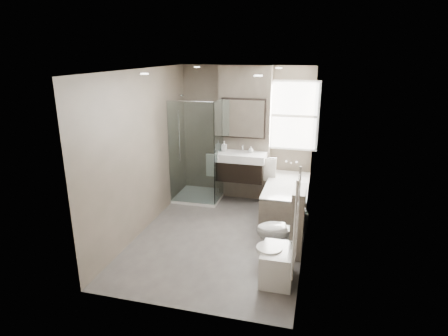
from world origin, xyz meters
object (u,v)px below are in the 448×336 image
(bidet, at_px, (277,264))
(vanity, at_px, (241,166))
(toilet, at_px, (280,230))
(bathtub, at_px, (286,197))

(bidet, bearing_deg, vanity, 112.37)
(vanity, relative_size, toilet, 1.35)
(vanity, bearing_deg, bidet, -67.63)
(bathtub, height_order, toilet, toilet)
(bathtub, xyz_separation_m, bidet, (0.09, -2.14, -0.08))
(vanity, height_order, bathtub, vanity)
(vanity, bearing_deg, bathtub, -19.37)
(bathtub, height_order, bidet, bidet)
(toilet, distance_m, bidet, 0.75)
(vanity, distance_m, toilet, 2.02)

